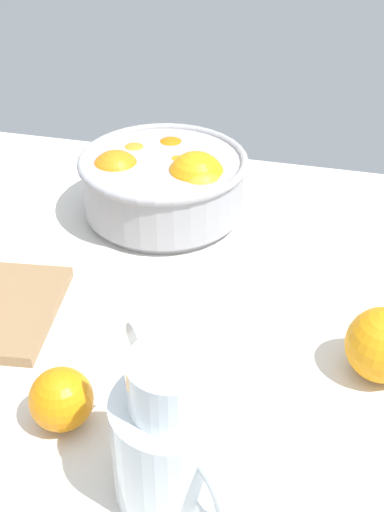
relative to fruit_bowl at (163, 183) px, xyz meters
The scene contains 5 objects.
ground_plane 24.00cm from the fruit_bowl, 61.52° to the right, with size 113.70×82.59×3.00cm, color silver.
fruit_bowl is the anchor object (origin of this frame).
juice_pitcher 47.63cm from the fruit_bowl, 72.97° to the right, with size 11.97×12.77×16.21cm.
loose_orange_1 40.93cm from the fruit_bowl, 88.28° to the right, with size 6.40×6.40×6.40cm, color orange.
loose_orange_3 41.07cm from the fruit_bowl, 39.63° to the right, with size 8.11×8.11×8.11cm, color orange.
Camera 1 is at (13.91, -62.76, 52.61)cm, focal length 47.67 mm.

